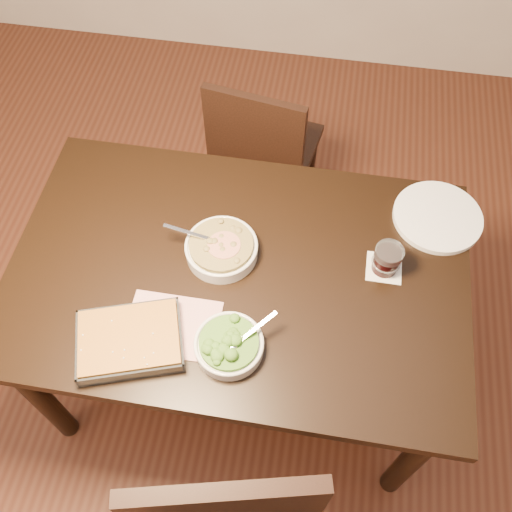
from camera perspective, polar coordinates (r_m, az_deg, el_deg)
ground at (r=2.41m, az=-1.35°, el=-10.72°), size 4.00×4.00×0.00m
table at (r=1.82m, az=-1.76°, el=-3.01°), size 1.40×0.90×0.75m
magazine_a at (r=1.66m, az=-8.38°, el=-6.89°), size 0.26×0.19×0.01m
coaster at (r=1.78m, az=12.67°, el=-1.16°), size 0.11×0.11×0.00m
stew_bowl at (r=1.75m, az=-3.47°, el=0.77°), size 0.25×0.22×0.09m
broccoli_bowl at (r=1.59m, az=-2.71°, el=-8.87°), size 0.19×0.19×0.08m
baking_dish at (r=1.64m, az=-12.50°, el=-8.25°), size 0.34×0.29×0.05m
wine_tumbler at (r=1.74m, az=12.98°, el=-0.28°), size 0.09×0.09×0.10m
dinner_plate at (r=1.93m, az=17.69°, el=3.74°), size 0.29×0.29×0.02m
chair_far at (r=2.42m, az=0.64°, el=10.57°), size 0.46×0.46×0.84m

